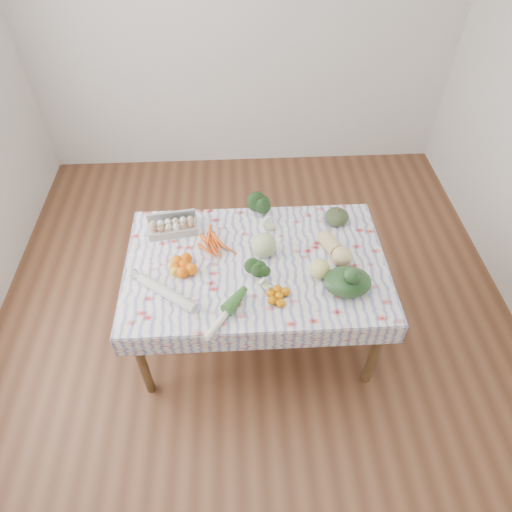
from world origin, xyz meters
TOP-DOWN VIEW (x-y plane):
  - ground at (0.00, 0.00)m, footprint 4.50×4.50m
  - wall_back at (0.00, 2.25)m, footprint 4.00×0.04m
  - dining_table at (0.00, 0.00)m, footprint 1.60×1.00m
  - tablecloth at (0.00, 0.00)m, footprint 1.66×1.06m
  - egg_carton at (-0.54, 0.30)m, footprint 0.34×0.18m
  - carrot_bunch at (-0.25, 0.16)m, footprint 0.29×0.28m
  - kale_bunch at (0.08, 0.39)m, footprint 0.23×0.22m
  - kabocha_squash at (0.57, 0.35)m, footprint 0.20×0.20m
  - cabbage at (0.05, 0.07)m, footprint 0.21×0.21m
  - butternut_squash at (0.51, 0.04)m, footprint 0.23×0.31m
  - orange_cluster at (-0.45, -0.04)m, footprint 0.31×0.31m
  - broccoli at (0.01, -0.16)m, footprint 0.19×0.19m
  - mandarin_cluster at (0.12, -0.30)m, footprint 0.24×0.24m
  - grapefruit at (0.38, -0.13)m, footprint 0.16×0.16m
  - spinach_bag at (0.53, -0.24)m, footprint 0.31×0.25m
  - daikon at (-0.54, -0.24)m, footprint 0.39×0.32m
  - leek at (-0.19, -0.41)m, footprint 0.25×0.34m

SIDE VIEW (x-z plane):
  - ground at x=0.00m, z-range 0.00..0.00m
  - dining_table at x=0.00m, z-range 0.30..1.05m
  - tablecloth at x=0.00m, z-range 0.75..0.76m
  - leek at x=-0.19m, z-range 0.76..0.80m
  - carrot_bunch at x=-0.25m, z-range 0.76..0.81m
  - mandarin_cluster at x=0.12m, z-range 0.76..0.82m
  - daikon at x=-0.54m, z-range 0.76..0.83m
  - orange_cluster at x=-0.45m, z-range 0.76..0.84m
  - egg_carton at x=-0.54m, z-range 0.76..0.85m
  - broccoli at x=0.01m, z-range 0.76..0.86m
  - kabocha_squash at x=0.57m, z-range 0.76..0.87m
  - grapefruit at x=0.38m, z-range 0.76..0.89m
  - spinach_bag at x=0.53m, z-range 0.76..0.89m
  - butternut_squash at x=0.51m, z-range 0.76..0.89m
  - kale_bunch at x=0.08m, z-range 0.76..0.92m
  - cabbage at x=0.05m, z-range 0.76..0.92m
  - wall_back at x=0.00m, z-range 0.00..2.80m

